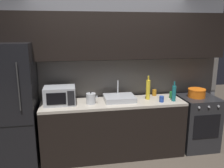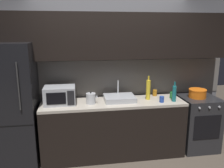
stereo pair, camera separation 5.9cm
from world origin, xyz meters
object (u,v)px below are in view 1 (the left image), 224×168
(wine_bottle_yellow, at_px, (148,89))
(wine_bottle_teal, at_px, (174,93))
(kettle, at_px, (91,98))
(mug_amber, at_px, (154,93))
(mug_green, at_px, (172,95))
(microwave, at_px, (60,95))
(mug_blue, at_px, (162,99))
(refrigerator, at_px, (12,106))
(oven_range, at_px, (197,122))
(cooking_pot, at_px, (197,93))

(wine_bottle_yellow, bearing_deg, wine_bottle_teal, -23.54)
(kettle, distance_m, wine_bottle_teal, 1.30)
(kettle, height_order, mug_amber, kettle)
(kettle, height_order, mug_green, kettle)
(wine_bottle_teal, bearing_deg, microwave, 174.99)
(mug_green, distance_m, mug_blue, 0.30)
(refrigerator, height_order, kettle, refrigerator)
(refrigerator, relative_size, mug_blue, 19.53)
(oven_range, height_order, mug_green, mug_green)
(mug_amber, bearing_deg, wine_bottle_teal, -60.96)
(oven_range, relative_size, wine_bottle_teal, 2.86)
(wine_bottle_yellow, distance_m, mug_blue, 0.27)
(mug_green, bearing_deg, microwave, -179.74)
(refrigerator, height_order, mug_amber, refrigerator)
(wine_bottle_yellow, distance_m, mug_amber, 0.28)
(mug_amber, bearing_deg, kettle, -167.05)
(oven_range, xyz_separation_m, wine_bottle_yellow, (-0.88, 0.03, 0.61))
(cooking_pot, bearing_deg, oven_range, -1.81)
(kettle, bearing_deg, mug_amber, 12.95)
(microwave, xyz_separation_m, wine_bottle_yellow, (1.38, 0.01, 0.03))
(mug_amber, bearing_deg, mug_green, -38.51)
(mug_blue, distance_m, cooking_pot, 0.69)
(oven_range, bearing_deg, microwave, 179.50)
(mug_green, distance_m, cooking_pot, 0.43)
(mug_amber, relative_size, mug_blue, 1.09)
(kettle, xyz_separation_m, mug_green, (1.33, 0.07, -0.03))
(mug_blue, xyz_separation_m, cooking_pot, (0.67, 0.15, 0.02))
(mug_green, bearing_deg, oven_range, -3.38)
(refrigerator, relative_size, oven_range, 2.03)
(mug_amber, distance_m, mug_blue, 0.36)
(wine_bottle_teal, bearing_deg, mug_green, 76.24)
(wine_bottle_teal, bearing_deg, kettle, 175.85)
(wine_bottle_teal, xyz_separation_m, mug_green, (0.04, 0.16, -0.08))
(cooking_pot, bearing_deg, wine_bottle_teal, -163.82)
(mug_blue, bearing_deg, microwave, 173.86)
(microwave, bearing_deg, oven_range, -0.50)
(kettle, relative_size, mug_green, 1.77)
(refrigerator, relative_size, wine_bottle_yellow, 4.74)
(wine_bottle_teal, distance_m, mug_blue, 0.22)
(oven_range, distance_m, wine_bottle_teal, 0.78)
(kettle, bearing_deg, cooking_pot, 1.36)
(wine_bottle_yellow, bearing_deg, refrigerator, -179.27)
(oven_range, bearing_deg, mug_green, 176.62)
(mug_amber, distance_m, cooking_pot, 0.69)
(microwave, relative_size, wine_bottle_teal, 1.46)
(oven_range, distance_m, cooking_pot, 0.52)
(microwave, relative_size, mug_amber, 4.50)
(refrigerator, xyz_separation_m, wine_bottle_teal, (2.44, -0.14, 0.11))
(microwave, xyz_separation_m, kettle, (0.46, -0.06, -0.05))
(mug_green, relative_size, cooking_pot, 0.37)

